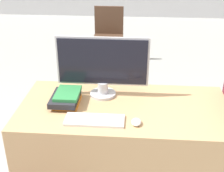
% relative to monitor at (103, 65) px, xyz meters
% --- Properties ---
extents(desk, '(1.45, 0.72, 0.77)m').
position_rel_monitor_xyz_m(desk, '(0.16, -0.16, -0.62)').
color(desk, tan).
rests_on(desk, ground_plane).
extents(monitor, '(0.65, 0.19, 0.44)m').
position_rel_monitor_xyz_m(monitor, '(0.00, 0.00, 0.00)').
color(monitor, '#B7B7BC').
rests_on(monitor, desk).
extents(keyboard, '(0.38, 0.15, 0.02)m').
position_rel_monitor_xyz_m(keyboard, '(-0.02, -0.36, -0.23)').
color(keyboard, silver).
rests_on(keyboard, desk).
extents(mouse, '(0.06, 0.08, 0.03)m').
position_rel_monitor_xyz_m(mouse, '(0.25, -0.37, -0.22)').
color(mouse, white).
rests_on(mouse, desk).
extents(book_stack, '(0.19, 0.26, 0.09)m').
position_rel_monitor_xyz_m(book_stack, '(-0.24, -0.15, -0.19)').
color(book_stack, orange).
rests_on(book_stack, desk).
extents(far_chair, '(0.44, 0.44, 0.86)m').
position_rel_monitor_xyz_m(far_chair, '(-0.19, 2.54, -0.53)').
color(far_chair, '#4C3323').
rests_on(far_chair, ground_plane).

